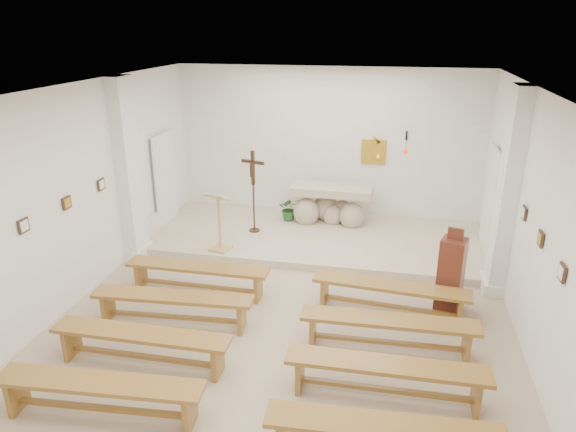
% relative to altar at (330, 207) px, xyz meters
% --- Properties ---
extents(ground, '(7.00, 10.00, 0.00)m').
position_rel_altar_xyz_m(ground, '(-0.19, -4.25, -0.51)').
color(ground, tan).
rests_on(ground, ground).
extents(wall_left, '(0.02, 10.00, 3.50)m').
position_rel_altar_xyz_m(wall_left, '(-3.68, -4.25, 1.24)').
color(wall_left, white).
rests_on(wall_left, ground).
extents(wall_right, '(0.02, 10.00, 3.50)m').
position_rel_altar_xyz_m(wall_right, '(3.30, -4.25, 1.24)').
color(wall_right, white).
rests_on(wall_right, ground).
extents(wall_back, '(7.00, 0.02, 3.50)m').
position_rel_altar_xyz_m(wall_back, '(-0.19, 0.74, 1.24)').
color(wall_back, white).
rests_on(wall_back, ground).
extents(ceiling, '(7.00, 10.00, 0.02)m').
position_rel_altar_xyz_m(ceiling, '(-0.19, -4.25, 2.98)').
color(ceiling, silver).
rests_on(ceiling, wall_back).
extents(sanctuary_platform, '(6.98, 3.00, 0.15)m').
position_rel_altar_xyz_m(sanctuary_platform, '(-0.19, -0.75, -0.43)').
color(sanctuary_platform, beige).
rests_on(sanctuary_platform, ground).
extents(pilaster_left, '(0.26, 0.55, 3.50)m').
position_rel_altar_xyz_m(pilaster_left, '(-3.56, -2.25, 1.24)').
color(pilaster_left, white).
rests_on(pilaster_left, ground).
extents(pilaster_right, '(0.26, 0.55, 3.50)m').
position_rel_altar_xyz_m(pilaster_right, '(3.18, -2.25, 1.24)').
color(pilaster_right, white).
rests_on(pilaster_right, ground).
extents(gold_wall_relief, '(0.55, 0.04, 0.55)m').
position_rel_altar_xyz_m(gold_wall_relief, '(0.86, 0.71, 1.14)').
color(gold_wall_relief, gold).
rests_on(gold_wall_relief, wall_back).
extents(sanctuary_lamp, '(0.11, 0.36, 0.44)m').
position_rel_altar_xyz_m(sanctuary_lamp, '(1.56, 0.45, 1.30)').
color(sanctuary_lamp, black).
rests_on(sanctuary_lamp, wall_back).
extents(station_frame_left_front, '(0.03, 0.20, 0.20)m').
position_rel_altar_xyz_m(station_frame_left_front, '(-3.66, -5.05, 1.21)').
color(station_frame_left_front, '#3B261A').
rests_on(station_frame_left_front, wall_left).
extents(station_frame_left_mid, '(0.03, 0.20, 0.20)m').
position_rel_altar_xyz_m(station_frame_left_mid, '(-3.66, -4.05, 1.21)').
color(station_frame_left_mid, '#3B261A').
rests_on(station_frame_left_mid, wall_left).
extents(station_frame_left_rear, '(0.03, 0.20, 0.20)m').
position_rel_altar_xyz_m(station_frame_left_rear, '(-3.66, -3.05, 1.21)').
color(station_frame_left_rear, '#3B261A').
rests_on(station_frame_left_rear, wall_left).
extents(station_frame_right_front, '(0.03, 0.20, 0.20)m').
position_rel_altar_xyz_m(station_frame_right_front, '(3.28, -5.05, 1.21)').
color(station_frame_right_front, '#3B261A').
rests_on(station_frame_right_front, wall_right).
extents(station_frame_right_mid, '(0.03, 0.20, 0.20)m').
position_rel_altar_xyz_m(station_frame_right_mid, '(3.28, -4.05, 1.21)').
color(station_frame_right_mid, '#3B261A').
rests_on(station_frame_right_mid, wall_right).
extents(station_frame_right_rear, '(0.03, 0.20, 0.20)m').
position_rel_altar_xyz_m(station_frame_right_rear, '(3.28, -3.05, 1.21)').
color(station_frame_right_rear, '#3B261A').
rests_on(station_frame_right_rear, wall_right).
extents(radiator_left, '(0.10, 0.85, 0.52)m').
position_rel_altar_xyz_m(radiator_left, '(-3.62, -1.55, -0.24)').
color(radiator_left, silver).
rests_on(radiator_left, ground).
extents(radiator_right, '(0.10, 0.85, 0.52)m').
position_rel_altar_xyz_m(radiator_right, '(3.24, -1.55, -0.24)').
color(radiator_right, silver).
rests_on(radiator_right, ground).
extents(altar, '(1.81, 0.83, 0.93)m').
position_rel_altar_xyz_m(altar, '(0.00, 0.00, 0.00)').
color(altar, '#C2AD94').
rests_on(altar, sanctuary_platform).
extents(lectern, '(0.49, 0.44, 1.21)m').
position_rel_altar_xyz_m(lectern, '(-1.92, -1.96, 0.24)').
color(lectern, tan).
rests_on(lectern, sanctuary_platform).
extents(crucifix_stand, '(0.53, 0.23, 1.77)m').
position_rel_altar_xyz_m(crucifix_stand, '(-1.53, -0.87, 0.67)').
color(crucifix_stand, '#321F10').
rests_on(crucifix_stand, sanctuary_platform).
extents(potted_plant, '(0.57, 0.53, 0.55)m').
position_rel_altar_xyz_m(potted_plant, '(-0.91, -0.05, -0.08)').
color(potted_plant, '#255321').
rests_on(potted_plant, sanctuary_platform).
extents(donation_pedestal, '(0.47, 0.47, 1.40)m').
position_rel_altar_xyz_m(donation_pedestal, '(2.35, -3.05, 0.11)').
color(donation_pedestal, '#5D2C1A').
rests_on(donation_pedestal, ground).
extents(bench_left_front, '(2.46, 0.39, 0.52)m').
position_rel_altar_xyz_m(bench_left_front, '(-1.80, -3.44, -0.12)').
color(bench_left_front, olive).
rests_on(bench_left_front, ground).
extents(bench_right_front, '(2.49, 0.61, 0.52)m').
position_rel_altar_xyz_m(bench_right_front, '(1.42, -3.44, -0.12)').
color(bench_right_front, olive).
rests_on(bench_right_front, ground).
extents(bench_left_second, '(2.48, 0.57, 0.52)m').
position_rel_altar_xyz_m(bench_left_second, '(-1.80, -4.46, -0.12)').
color(bench_left_second, olive).
rests_on(bench_left_second, ground).
extents(bench_right_second, '(2.47, 0.47, 0.52)m').
position_rel_altar_xyz_m(bench_right_second, '(1.42, -4.46, -0.12)').
color(bench_right_second, olive).
rests_on(bench_right_second, ground).
extents(bench_left_third, '(2.46, 0.41, 0.52)m').
position_rel_altar_xyz_m(bench_left_third, '(-1.80, -5.48, -0.12)').
color(bench_left_third, olive).
rests_on(bench_left_third, ground).
extents(bench_right_third, '(2.47, 0.44, 0.52)m').
position_rel_altar_xyz_m(bench_right_third, '(1.42, -5.48, -0.12)').
color(bench_right_third, olive).
rests_on(bench_right_third, ground).
extents(bench_left_fourth, '(2.48, 0.58, 0.52)m').
position_rel_altar_xyz_m(bench_left_fourth, '(-1.80, -6.51, -0.12)').
color(bench_left_fourth, olive).
rests_on(bench_left_fourth, ground).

